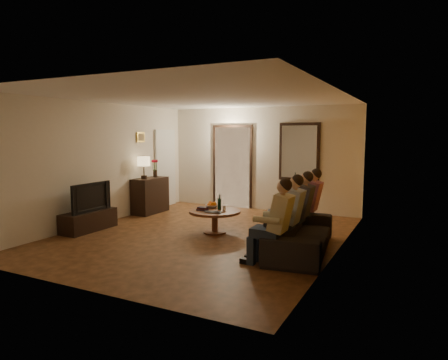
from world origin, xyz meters
The scene contains 33 objects.
floor centered at (0.00, 0.00, 0.00)m, with size 5.00×6.00×0.01m, color #3A240F.
ceiling centered at (0.00, 0.00, 2.60)m, with size 5.00×6.00×0.01m, color white.
back_wall centered at (0.00, 3.00, 1.30)m, with size 5.00×0.02×2.60m, color beige.
front_wall centered at (0.00, -3.00, 1.30)m, with size 5.00×0.02×2.60m, color beige.
left_wall centered at (-2.50, 0.00, 1.30)m, with size 0.02×6.00×2.60m, color beige.
right_wall centered at (2.50, 0.00, 1.30)m, with size 0.02×6.00×2.60m, color beige.
orange_accent centered at (2.49, 0.00, 1.30)m, with size 0.01×6.00×2.60m, color gold.
kitchen_doorway centered at (-0.80, 2.98, 1.05)m, with size 1.00×0.06×2.10m, color #FFE0A5.
door_trim centered at (-0.80, 2.97, 1.05)m, with size 1.12×0.04×2.22m, color black.
fridge_glimpse centered at (-0.55, 2.98, 0.90)m, with size 0.45×0.03×1.70m, color silver.
mirror_frame centered at (1.00, 2.96, 1.50)m, with size 1.00×0.05×1.40m, color black.
mirror_glass centered at (1.00, 2.93, 1.50)m, with size 0.86×0.02×1.26m, color white.
white_door centered at (-2.46, 2.30, 1.02)m, with size 0.06×0.85×2.04m, color white.
framed_art centered at (-2.47, 1.30, 1.85)m, with size 0.03×0.28×0.24m, color #B28C33.
art_canvas centered at (-2.46, 1.30, 1.85)m, with size 0.01×0.22×0.18m, color brown.
dresser centered at (-2.25, 1.34, 0.43)m, with size 0.45×0.97×0.86m, color black.
table_lamp centered at (-2.25, 1.12, 1.13)m, with size 0.30×0.30×0.54m, color beige, non-canonical shape.
flower_vase centered at (-2.25, 1.56, 1.08)m, with size 0.14×0.14×0.44m, color #AB1228, non-canonical shape.
tv_stand centered at (-2.25, -0.68, 0.20)m, with size 0.45×1.18×0.39m, color black.
tv centered at (-2.25, -0.68, 0.68)m, with size 0.13×1.00×0.57m, color black.
sofa centered at (1.95, -0.18, 0.32)m, with size 0.86×2.19×0.64m, color black.
person_a centered at (1.85, -1.08, 0.60)m, with size 0.60×0.40×1.20m, color tan, non-canonical shape.
person_b centered at (1.85, -0.48, 0.60)m, with size 0.60×0.40×1.20m, color tan, non-canonical shape.
person_c centered at (1.85, 0.12, 0.60)m, with size 0.60×0.40×1.20m, color tan, non-canonical shape.
person_d centered at (1.85, 0.72, 0.60)m, with size 0.60×0.40×1.20m, color tan, non-canonical shape.
dog centered at (1.39, 0.19, 0.28)m, with size 0.56×0.24×0.56m, color #AF7350, non-canonical shape.
coffee_table centered at (0.12, 0.27, 0.23)m, with size 1.00×1.00×0.45m, color brown.
bowl centered at (-0.06, 0.49, 0.48)m, with size 0.26×0.26×0.06m, color white.
oranges centered at (-0.06, 0.49, 0.55)m, with size 0.20×0.20×0.08m, color orange, non-canonical shape.
wine_bottle centered at (0.17, 0.37, 0.60)m, with size 0.07×0.07×0.31m, color black, non-canonical shape.
wine_glass centered at (0.30, 0.32, 0.50)m, with size 0.06×0.06×0.10m, color silver.
book_stack centered at (-0.10, 0.17, 0.48)m, with size 0.20×0.15×0.07m, color black, non-canonical shape.
laptop centered at (0.22, -0.01, 0.46)m, with size 0.33×0.21×0.03m, color black.
Camera 1 is at (3.71, -6.48, 1.93)m, focal length 32.00 mm.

